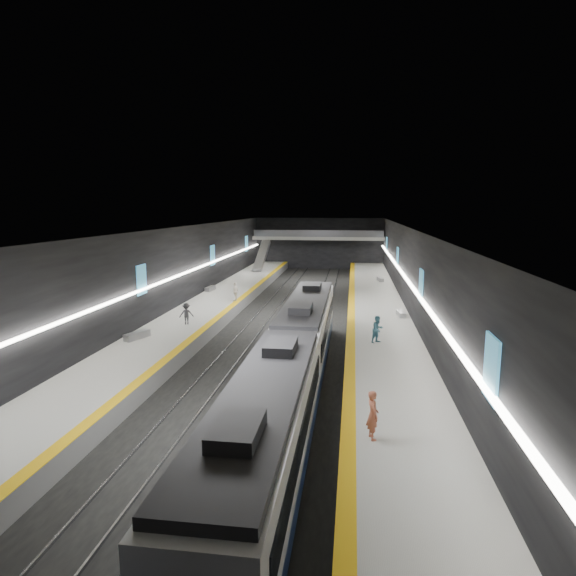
# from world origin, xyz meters

# --- Properties ---
(ground) EXTENTS (70.00, 70.00, 0.00)m
(ground) POSITION_xyz_m (0.00, 0.00, 0.00)
(ground) COLOR black
(ground) RESTS_ON ground
(ceiling) EXTENTS (20.00, 70.00, 0.04)m
(ceiling) POSITION_xyz_m (0.00, 0.00, 8.00)
(ceiling) COLOR beige
(ceiling) RESTS_ON wall_left
(wall_left) EXTENTS (0.04, 70.00, 8.00)m
(wall_left) POSITION_xyz_m (-10.00, 0.00, 4.00)
(wall_left) COLOR black
(wall_left) RESTS_ON ground
(wall_right) EXTENTS (0.04, 70.00, 8.00)m
(wall_right) POSITION_xyz_m (10.00, 0.00, 4.00)
(wall_right) COLOR black
(wall_right) RESTS_ON ground
(wall_back) EXTENTS (20.00, 0.04, 8.00)m
(wall_back) POSITION_xyz_m (0.00, 35.00, 4.00)
(wall_back) COLOR black
(wall_back) RESTS_ON ground
(platform_left) EXTENTS (5.00, 70.00, 1.00)m
(platform_left) POSITION_xyz_m (-7.50, 0.00, 0.50)
(platform_left) COLOR slate
(platform_left) RESTS_ON ground
(tile_surface_left) EXTENTS (5.00, 70.00, 0.02)m
(tile_surface_left) POSITION_xyz_m (-7.50, 0.00, 1.01)
(tile_surface_left) COLOR #B6B6B1
(tile_surface_left) RESTS_ON platform_left
(tactile_strip_left) EXTENTS (0.60, 70.00, 0.02)m
(tactile_strip_left) POSITION_xyz_m (-5.30, 0.00, 1.02)
(tactile_strip_left) COLOR #E9AD0C
(tactile_strip_left) RESTS_ON platform_left
(platform_right) EXTENTS (5.00, 70.00, 1.00)m
(platform_right) POSITION_xyz_m (7.50, 0.00, 0.50)
(platform_right) COLOR slate
(platform_right) RESTS_ON ground
(tile_surface_right) EXTENTS (5.00, 70.00, 0.02)m
(tile_surface_right) POSITION_xyz_m (7.50, 0.00, 1.01)
(tile_surface_right) COLOR #B6B6B1
(tile_surface_right) RESTS_ON platform_right
(tactile_strip_right) EXTENTS (0.60, 70.00, 0.02)m
(tactile_strip_right) POSITION_xyz_m (5.30, 0.00, 1.02)
(tactile_strip_right) COLOR #E9AD0C
(tactile_strip_right) RESTS_ON platform_right
(rails) EXTENTS (6.52, 70.00, 0.12)m
(rails) POSITION_xyz_m (-0.00, 0.00, 0.06)
(rails) COLOR gray
(rails) RESTS_ON ground
(train) EXTENTS (2.69, 30.05, 3.60)m
(train) POSITION_xyz_m (2.50, -18.48, 2.20)
(train) COLOR #0E1935
(train) RESTS_ON ground
(ad_posters) EXTENTS (19.94, 53.50, 2.20)m
(ad_posters) POSITION_xyz_m (-0.00, 1.00, 4.50)
(ad_posters) COLOR teal
(ad_posters) RESTS_ON wall_left
(cove_light_left) EXTENTS (0.25, 68.60, 0.12)m
(cove_light_left) POSITION_xyz_m (-9.80, 0.00, 3.80)
(cove_light_left) COLOR white
(cove_light_left) RESTS_ON wall_left
(cove_light_right) EXTENTS (0.25, 68.60, 0.12)m
(cove_light_right) POSITION_xyz_m (9.80, 0.00, 3.80)
(cove_light_right) COLOR white
(cove_light_right) RESTS_ON wall_right
(mezzanine_bridge) EXTENTS (20.00, 3.00, 1.50)m
(mezzanine_bridge) POSITION_xyz_m (0.00, 32.93, 5.04)
(mezzanine_bridge) COLOR gray
(mezzanine_bridge) RESTS_ON wall_left
(escalator) EXTENTS (1.20, 7.50, 3.92)m
(escalator) POSITION_xyz_m (-7.50, 26.00, 2.90)
(escalator) COLOR #99999E
(escalator) RESTS_ON platform_left
(bench_left_near) EXTENTS (1.21, 2.01, 0.48)m
(bench_left_near) POSITION_xyz_m (-8.90, -11.33, 1.24)
(bench_left_near) COLOR #99999E
(bench_left_near) RESTS_ON platform_left
(bench_left_far) EXTENTS (0.68, 1.91, 0.46)m
(bench_left_far) POSITION_xyz_m (-9.50, 7.42, 1.23)
(bench_left_far) COLOR #99999E
(bench_left_far) RESTS_ON platform_left
(bench_right_near) EXTENTS (0.63, 1.73, 0.41)m
(bench_right_near) POSITION_xyz_m (9.26, -2.06, 1.21)
(bench_right_near) COLOR #99999E
(bench_right_near) RESTS_ON platform_right
(bench_right_far) EXTENTS (0.79, 1.90, 0.45)m
(bench_right_far) POSITION_xyz_m (8.60, 16.54, 1.23)
(bench_right_far) COLOR #99999E
(bench_right_far) RESTS_ON platform_right
(passenger_right_a) EXTENTS (0.64, 0.80, 1.91)m
(passenger_right_a) POSITION_xyz_m (6.20, -23.48, 1.96)
(passenger_right_a) COLOR #C26548
(passenger_right_a) RESTS_ON platform_right
(passenger_right_b) EXTENTS (1.09, 1.08, 1.78)m
(passenger_right_b) POSITION_xyz_m (7.02, -10.11, 1.89)
(passenger_right_b) COLOR teal
(passenger_right_b) RESTS_ON platform_right
(passenger_left_a) EXTENTS (0.58, 1.10, 1.80)m
(passenger_left_a) POSITION_xyz_m (-5.50, 2.30, 1.90)
(passenger_left_a) COLOR silver
(passenger_left_a) RESTS_ON platform_left
(passenger_left_b) EXTENTS (1.20, 0.96, 1.62)m
(passenger_left_b) POSITION_xyz_m (-6.97, -7.02, 1.81)
(passenger_left_b) COLOR #38383E
(passenger_left_b) RESTS_ON platform_left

